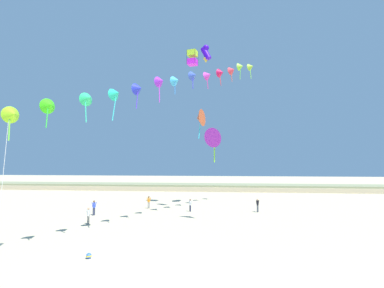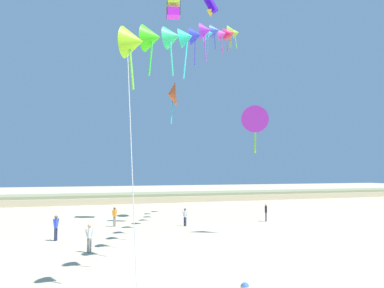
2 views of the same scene
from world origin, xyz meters
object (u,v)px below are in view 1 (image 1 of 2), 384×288
at_px(person_far_left, 88,215).
at_px(large_kite_high_solo, 206,53).
at_px(beach_ball, 89,256).
at_px(large_kite_low_lead, 192,58).
at_px(large_kite_mid_trail, 214,137).
at_px(large_kite_outer_drift, 200,118).
at_px(person_far_right, 94,207).
at_px(person_mid_center, 258,204).
at_px(person_near_left, 190,204).
at_px(person_near_right, 149,201).

distance_m(person_far_left, large_kite_high_solo, 23.49).
bearing_deg(person_far_left, beach_ball, -64.27).
height_order(large_kite_low_lead, large_kite_mid_trail, large_kite_low_lead).
xyz_separation_m(person_far_left, large_kite_high_solo, (11.28, 8.00, 18.98)).
bearing_deg(large_kite_outer_drift, large_kite_low_lead, -105.34).
bearing_deg(person_far_right, beach_ball, -66.47).
xyz_separation_m(large_kite_high_solo, large_kite_outer_drift, (-1.41, 6.93, -7.21)).
relative_size(large_kite_low_lead, large_kite_outer_drift, 0.47).
bearing_deg(large_kite_mid_trail, person_far_left, -169.54).
height_order(person_mid_center, person_far_right, person_far_right).
relative_size(person_mid_center, large_kite_outer_drift, 0.38).
relative_size(person_mid_center, person_far_right, 0.97).
xyz_separation_m(person_near_left, person_near_right, (-5.83, 1.87, 0.07)).
distance_m(person_far_right, large_kite_mid_trail, 16.40).
distance_m(person_near_left, large_kite_high_solo, 19.18).
height_order(person_far_left, large_kite_high_solo, large_kite_high_solo).
distance_m(person_near_left, person_near_right, 6.12).
bearing_deg(person_near_left, large_kite_outer_drift, 83.57).
bearing_deg(person_near_right, large_kite_outer_drift, 32.60).
bearing_deg(person_far_right, person_far_left, -71.20).
bearing_deg(person_near_left, person_far_right, -160.05).
bearing_deg(person_mid_center, person_far_left, -151.99).
height_order(large_kite_low_lead, large_kite_high_solo, large_kite_low_lead).
distance_m(person_near_left, large_kite_mid_trail, 10.81).
xyz_separation_m(person_mid_center, large_kite_high_solo, (-6.29, -1.34, 18.98)).
bearing_deg(large_kite_high_solo, large_kite_low_lead, 117.68).
xyz_separation_m(person_near_right, large_kite_high_solo, (7.93, -2.77, 18.98)).
bearing_deg(person_mid_center, large_kite_high_solo, -167.97).
bearing_deg(large_kite_outer_drift, large_kite_high_solo, -78.47).
height_order(large_kite_low_lead, beach_ball, large_kite_low_lead).
bearing_deg(person_near_left, beach_ball, -102.67).
xyz_separation_m(person_mid_center, large_kite_mid_trail, (-5.06, -7.03, 7.83)).
distance_m(person_mid_center, large_kite_low_lead, 21.83).
height_order(large_kite_high_solo, large_kite_outer_drift, large_kite_high_solo).
bearing_deg(person_far_left, person_near_left, 44.12).
bearing_deg(large_kite_mid_trail, person_near_right, 137.26).
xyz_separation_m(person_near_left, person_mid_center, (8.38, 0.44, 0.07)).
xyz_separation_m(person_near_right, person_mid_center, (14.22, -1.43, 0.00)).
bearing_deg(large_kite_low_lead, person_near_left, -88.54).
relative_size(person_mid_center, person_far_left, 1.01).
distance_m(person_near_left, large_kite_outer_drift, 13.30).
height_order(person_far_left, large_kite_outer_drift, large_kite_outer_drift).
distance_m(person_near_left, large_kite_low_lead, 20.25).
xyz_separation_m(person_far_right, large_kite_high_solo, (12.96, 3.05, 18.94)).
bearing_deg(person_far_left, large_kite_outer_drift, 56.56).
distance_m(person_near_left, person_far_right, 11.56).
bearing_deg(large_kite_low_lead, large_kite_high_solo, -62.32).
xyz_separation_m(large_kite_outer_drift, beach_ball, (-4.97, -25.09, -12.56)).
relative_size(person_far_right, large_kite_mid_trail, 0.47).
distance_m(large_kite_low_lead, large_kite_high_solo, 4.78).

